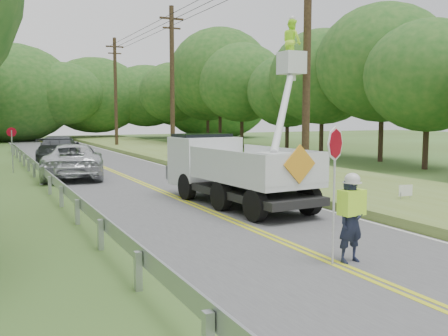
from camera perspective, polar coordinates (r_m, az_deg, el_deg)
name	(u,v)px	position (r m, az deg, el deg)	size (l,w,h in m)	color
ground	(360,275)	(10.33, 15.00, -11.49)	(140.00, 140.00, 0.00)	#3D4F1E
road	(145,184)	(22.59, -8.91, -1.84)	(7.20, 96.00, 0.03)	#4C4C4F
guardrail	(46,175)	(22.59, -19.40, -0.72)	(0.18, 48.00, 0.77)	#A3A6AC
utility_poles	(218,73)	(27.09, -0.68, 10.67)	(1.60, 43.30, 10.00)	black
tall_grass_verge	(282,173)	(25.54, 6.50, -0.59)	(7.00, 96.00, 0.30)	olive
treeline_right	(279,79)	(41.75, 6.15, 9.94)	(12.07, 52.44, 11.40)	#332319
treeline_horizon	(43,94)	(63.94, -19.72, 7.85)	(57.09, 14.37, 11.59)	#1B4E1A
flagger	(351,214)	(10.80, 14.07, -5.08)	(1.10, 0.47, 2.82)	#191E33
bucket_truck	(230,159)	(17.95, 0.68, 1.06)	(4.76, 6.88, 6.61)	black
suv_silver	(74,161)	(25.71, -16.55, 0.80)	(2.73, 5.93, 1.65)	silver
suv_darkgrey	(59,149)	(34.04, -18.02, 2.04)	(2.42, 5.96, 1.73)	#3E4247
stop_sign_permanent	(12,143)	(28.89, -22.73, 2.62)	(0.51, 0.06, 2.42)	#A3A6AC
yard_sign	(406,191)	(17.83, 19.74, -2.48)	(0.52, 0.09, 0.76)	white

